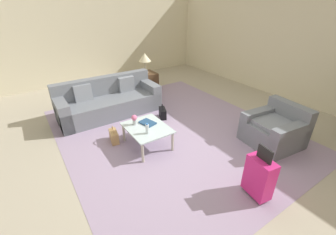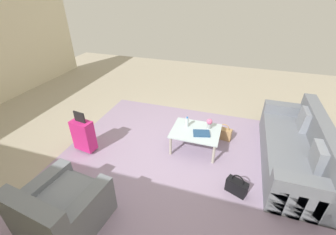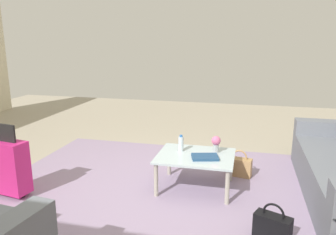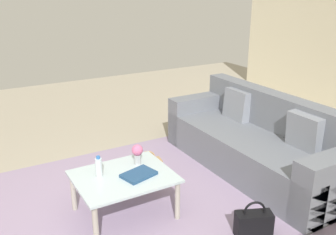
{
  "view_description": "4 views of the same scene",
  "coord_description": "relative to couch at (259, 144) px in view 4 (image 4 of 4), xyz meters",
  "views": [
    {
      "loc": [
        2.89,
        -2.21,
        2.58
      ],
      "look_at": [
        0.19,
        -0.41,
        0.86
      ],
      "focal_mm": 24.0,
      "sensor_mm": 36.0,
      "label": 1
    },
    {
      "loc": [
        -0.97,
        3.0,
        2.81
      ],
      "look_at": [
        0.07,
        -0.25,
        0.77
      ],
      "focal_mm": 24.0,
      "sensor_mm": 36.0,
      "label": 2
    },
    {
      "loc": [
        -0.96,
        3.13,
        1.76
      ],
      "look_at": [
        -0.07,
        -0.47,
        0.87
      ],
      "focal_mm": 35.0,
      "sensor_mm": 36.0,
      "label": 3
    },
    {
      "loc": [
        0.79,
        2.4,
        2.11
      ],
      "look_at": [
        -0.82,
        -0.4,
        0.95
      ],
      "focal_mm": 40.0,
      "sensor_mm": 36.0,
      "label": 4
    }
  ],
  "objects": [
    {
      "name": "coffee_table_book",
      "position": [
        1.68,
        0.18,
        0.13
      ],
      "size": [
        0.35,
        0.28,
        0.03
      ],
      "primitive_type": "cube",
      "rotation": [
        0.0,
        0.0,
        0.26
      ],
      "color": "navy",
      "rests_on": "coffee_table"
    },
    {
      "name": "flower_vase",
      "position": [
        1.58,
        -0.05,
        0.24
      ],
      "size": [
        0.11,
        0.11,
        0.21
      ],
      "color": "#B2B7BC",
      "rests_on": "coffee_table"
    },
    {
      "name": "handbag_tan",
      "position": [
        1.3,
        -0.4,
        -0.18
      ],
      "size": [
        0.34,
        0.19,
        0.36
      ],
      "color": "tan",
      "rests_on": "ground"
    },
    {
      "name": "handbag_black",
      "position": [
        0.96,
        0.98,
        -0.18
      ],
      "size": [
        0.35,
        0.25,
        0.36
      ],
      "color": "black",
      "rests_on": "ground"
    },
    {
      "name": "water_bottle",
      "position": [
        2.0,
        -0.0,
        0.21
      ],
      "size": [
        0.06,
        0.06,
        0.2
      ],
      "color": "silver",
      "rests_on": "coffee_table"
    },
    {
      "name": "coffee_table",
      "position": [
        1.8,
        0.1,
        0.06
      ],
      "size": [
        0.9,
        0.73,
        0.42
      ],
      "color": "silver",
      "rests_on": "ground"
    },
    {
      "name": "couch",
      "position": [
        0.0,
        0.0,
        0.0
      ],
      "size": [
        0.91,
        2.44,
        0.89
      ],
      "color": "slate",
      "rests_on": "ground"
    }
  ]
}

